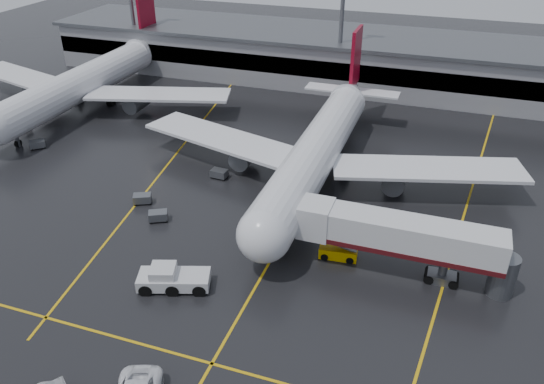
% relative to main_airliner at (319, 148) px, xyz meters
% --- Properties ---
extents(ground, '(220.00, 220.00, 0.00)m').
position_rel_main_airliner_xyz_m(ground, '(0.00, -9.70, -4.21)').
color(ground, black).
rests_on(ground, ground).
extents(apron_line_centre, '(0.25, 90.00, 0.02)m').
position_rel_main_airliner_xyz_m(apron_line_centre, '(0.00, -9.70, -4.20)').
color(apron_line_centre, gold).
rests_on(apron_line_centre, ground).
extents(apron_line_stop, '(60.00, 0.25, 0.02)m').
position_rel_main_airliner_xyz_m(apron_line_stop, '(0.00, -31.70, -4.20)').
color(apron_line_stop, gold).
rests_on(apron_line_stop, ground).
extents(apron_line_left, '(9.99, 69.35, 0.02)m').
position_rel_main_airliner_xyz_m(apron_line_left, '(-20.00, 0.30, -4.20)').
color(apron_line_left, gold).
rests_on(apron_line_left, ground).
extents(apron_line_right, '(7.57, 69.64, 0.02)m').
position_rel_main_airliner_xyz_m(apron_line_right, '(18.00, 0.30, -4.20)').
color(apron_line_right, gold).
rests_on(apron_line_right, ground).
extents(terminal, '(122.00, 19.00, 8.60)m').
position_rel_main_airliner_xyz_m(terminal, '(0.00, 38.23, 0.11)').
color(terminal, gray).
rests_on(terminal, ground).
extents(light_mast_mid, '(3.00, 1.20, 25.45)m').
position_rel_main_airliner_xyz_m(light_mast_mid, '(-5.00, 32.30, 10.27)').
color(light_mast_mid, '#595B60').
rests_on(light_mast_mid, ground).
extents(main_airliner, '(48.80, 45.60, 14.10)m').
position_rel_main_airliner_xyz_m(main_airliner, '(0.00, 0.00, 0.00)').
color(main_airliner, silver).
rests_on(main_airliner, ground).
extents(second_airliner, '(48.80, 45.60, 14.10)m').
position_rel_main_airliner_xyz_m(second_airliner, '(-42.00, 12.00, 0.00)').
color(second_airliner, silver).
rests_on(second_airliner, ground).
extents(jet_bridge, '(19.90, 3.40, 6.05)m').
position_rel_main_airliner_xyz_m(jet_bridge, '(11.87, -15.70, -0.28)').
color(jet_bridge, silver).
rests_on(jet_bridge, ground).
extents(pushback_tractor, '(6.96, 4.54, 2.31)m').
position_rel_main_airliner_xyz_m(pushback_tractor, '(-7.19, -24.54, -3.29)').
color(pushback_tractor, silver).
rests_on(pushback_tractor, ground).
extents(belt_loader, '(3.85, 2.08, 2.35)m').
position_rel_main_airliner_xyz_m(belt_loader, '(6.11, -15.17, -3.63)').
color(belt_loader, '#DCA500').
rests_on(belt_loader, ground).
extents(baggage_cart_a, '(2.38, 2.09, 1.12)m').
position_rel_main_airliner_xyz_m(baggage_cart_a, '(-13.97, -15.12, -3.58)').
color(baggage_cart_a, '#595B60').
rests_on(baggage_cart_a, ground).
extents(baggage_cart_b, '(2.37, 2.04, 1.12)m').
position_rel_main_airliner_xyz_m(baggage_cart_b, '(-17.53, -12.44, -3.58)').
color(baggage_cart_b, '#595B60').
rests_on(baggage_cart_b, ground).
extents(baggage_cart_c, '(2.08, 1.43, 1.12)m').
position_rel_main_airliner_xyz_m(baggage_cart_c, '(-11.67, -3.94, -3.58)').
color(baggage_cart_c, '#595B60').
rests_on(baggage_cart_c, ground).
extents(baggage_cart_d, '(2.08, 1.43, 1.12)m').
position_rel_main_airliner_xyz_m(baggage_cart_d, '(-45.58, 0.35, -3.58)').
color(baggage_cart_d, '#595B60').
rests_on(baggage_cart_d, ground).
extents(baggage_cart_e, '(2.35, 2.31, 1.12)m').
position_rel_main_airliner_xyz_m(baggage_cart_e, '(-39.03, -4.28, -3.58)').
color(baggage_cart_e, '#595B60').
rests_on(baggage_cart_e, ground).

